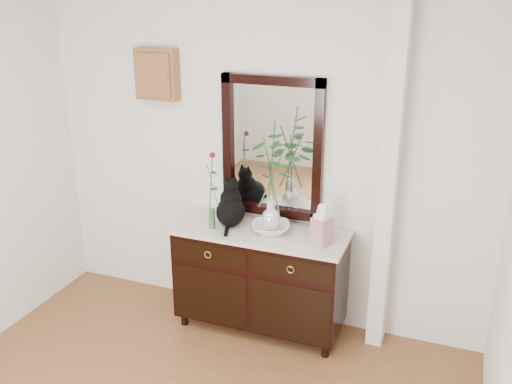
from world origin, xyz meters
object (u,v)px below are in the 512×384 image
at_px(cat, 230,203).
at_px(lotus_bowl, 271,228).
at_px(sideboard, 261,275).
at_px(ginger_jar, 322,223).

relative_size(cat, lotus_bowl, 1.27).
bearing_deg(lotus_bowl, sideboard, -176.22).
xyz_separation_m(cat, ginger_jar, (0.75, -0.09, -0.02)).
height_order(cat, lotus_bowl, cat).
bearing_deg(lotus_bowl, ginger_jar, -8.44).
height_order(sideboard, lotus_bowl, lotus_bowl).
relative_size(sideboard, cat, 3.68).
bearing_deg(sideboard, ginger_jar, -6.46).
xyz_separation_m(cat, lotus_bowl, (0.34, -0.03, -0.15)).
distance_m(sideboard, lotus_bowl, 0.42).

